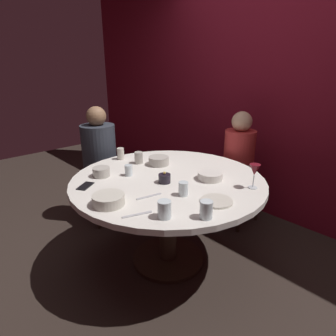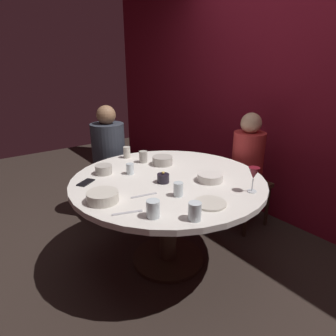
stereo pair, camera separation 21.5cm
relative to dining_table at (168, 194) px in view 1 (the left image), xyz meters
name	(u,v)px [view 1 (the left image)]	position (x,y,z in m)	size (l,w,h in m)	color
ground_plane	(168,259)	(0.00, 0.00, -0.62)	(8.00, 8.00, 0.00)	#2D231E
back_wall	(268,93)	(0.00, 1.42, 0.68)	(6.00, 0.10, 2.60)	maroon
dining_table	(168,194)	(0.00, 0.00, 0.00)	(1.48, 1.48, 0.75)	silver
seated_diner_left	(99,152)	(-1.02, 0.00, 0.12)	(0.40, 0.40, 1.20)	#3F2D1E
seated_diner_back	(239,156)	(0.00, 0.97, 0.10)	(0.40, 0.40, 1.16)	#3F2D1E
candle_holder	(165,178)	(0.05, -0.08, 0.17)	(0.09, 0.09, 0.09)	black
wine_glass	(255,171)	(0.55, 0.30, 0.26)	(0.08, 0.08, 0.18)	silver
dinner_plate	(217,201)	(0.51, -0.06, 0.14)	(0.21, 0.21, 0.01)	beige
cell_phone	(85,186)	(-0.29, -0.54, 0.14)	(0.07, 0.14, 0.01)	black
bowl_serving_large	(109,200)	(0.07, -0.57, 0.17)	(0.20, 0.20, 0.07)	beige
bowl_salad_center	(159,161)	(-0.28, 0.15, 0.17)	(0.17, 0.17, 0.07)	#B2ADA3
bowl_small_white	(210,176)	(0.24, 0.21, 0.16)	(0.19, 0.19, 0.06)	silver
bowl_sauce_side	(101,172)	(-0.38, -0.35, 0.17)	(0.13, 0.13, 0.07)	#B2ADA3
cup_near_candle	(139,158)	(-0.43, 0.05, 0.19)	(0.07, 0.07, 0.10)	#B2ADA3
cup_by_left_diner	(164,209)	(0.43, -0.43, 0.19)	(0.08, 0.08, 0.10)	silver
cup_by_right_diner	(129,170)	(-0.25, -0.19, 0.18)	(0.06, 0.06, 0.09)	silver
cup_center_front	(206,210)	(0.59, -0.26, 0.19)	(0.07, 0.07, 0.10)	silver
cup_far_edge	(120,154)	(-0.63, 0.00, 0.19)	(0.06, 0.06, 0.11)	beige
cup_beside_wine	(183,189)	(0.30, -0.14, 0.18)	(0.06, 0.06, 0.09)	silver
fork_near_plate	(137,215)	(0.30, -0.53, 0.14)	(0.02, 0.18, 0.01)	#B7B7BC
knife_near_plate	(149,196)	(0.16, -0.32, 0.14)	(0.02, 0.18, 0.01)	#B7B7BC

